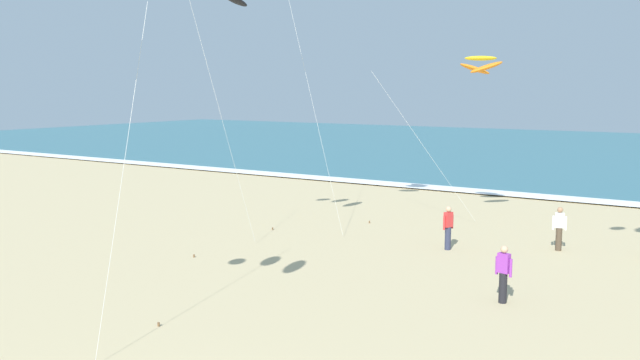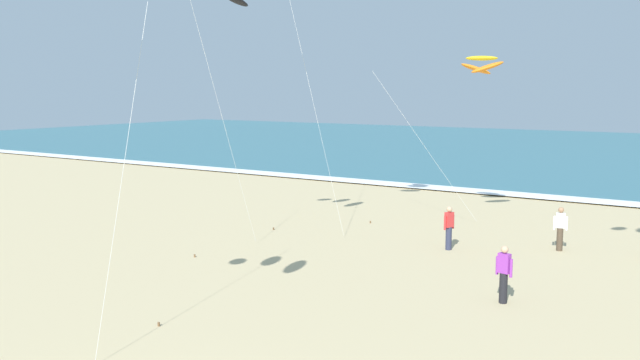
% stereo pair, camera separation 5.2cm
% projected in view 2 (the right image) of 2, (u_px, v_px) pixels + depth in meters
% --- Properties ---
extents(shoreline_foam, '(160.00, 1.77, 0.01)m').
position_uv_depth(shoreline_foam, '(570.00, 199.00, 35.01)').
color(shoreline_foam, white).
rests_on(shoreline_foam, ocean_water).
extents(kite_arc_golden_near, '(5.24, 3.98, 7.16)m').
position_uv_depth(kite_arc_golden_near, '(481.00, 65.00, 28.04)').
color(kite_arc_golden_near, orange).
rests_on(kite_arc_golden_near, ground).
extents(bystander_red_top, '(0.28, 0.47, 1.59)m').
position_uv_depth(bystander_red_top, '(449.00, 228.00, 24.13)').
color(bystander_red_top, '#2D334C').
rests_on(bystander_red_top, ground).
extents(bystander_white_top, '(0.49, 0.25, 1.59)m').
position_uv_depth(bystander_white_top, '(560.00, 229.00, 23.99)').
color(bystander_white_top, '#4C3D2D').
rests_on(bystander_white_top, ground).
extents(bystander_purple_top, '(0.49, 0.25, 1.59)m').
position_uv_depth(bystander_purple_top, '(504.00, 274.00, 18.10)').
color(bystander_purple_top, black).
rests_on(bystander_purple_top, ground).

